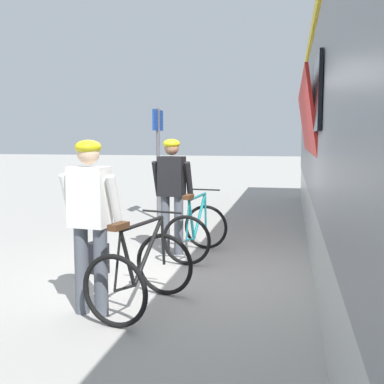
# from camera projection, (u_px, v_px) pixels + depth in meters

# --- Properties ---
(ground_plane) EXTENTS (80.00, 80.00, 0.00)m
(ground_plane) POSITION_uv_depth(u_px,v_px,m) (184.00, 276.00, 6.10)
(ground_plane) COLOR #A09E99
(cyclist_near_in_white) EXTENTS (0.64, 0.36, 1.76)m
(cyclist_near_in_white) POSITION_uv_depth(u_px,v_px,m) (90.00, 211.00, 4.66)
(cyclist_near_in_white) COLOR #4C515B
(cyclist_near_in_white) RESTS_ON ground
(cyclist_far_in_dark) EXTENTS (0.63, 0.35, 1.76)m
(cyclist_far_in_dark) POSITION_uv_depth(u_px,v_px,m) (172.00, 186.00, 7.13)
(cyclist_far_in_dark) COLOR #4C515B
(cyclist_far_in_dark) RESTS_ON ground
(bicycle_near_black) EXTENTS (0.91, 1.19, 0.99)m
(bicycle_near_black) POSITION_uv_depth(u_px,v_px,m) (141.00, 272.00, 4.85)
(bicycle_near_black) COLOR black
(bicycle_near_black) RESTS_ON ground
(bicycle_far_teal) EXTENTS (0.81, 1.13, 0.99)m
(bicycle_far_teal) POSITION_uv_depth(u_px,v_px,m) (197.00, 230.00, 7.05)
(bicycle_far_teal) COLOR black
(bicycle_far_teal) RESTS_ON ground
(backpack_on_platform) EXTENTS (0.33, 0.27, 0.40)m
(backpack_on_platform) POSITION_uv_depth(u_px,v_px,m) (97.00, 258.00, 6.21)
(backpack_on_platform) COLOR black
(backpack_on_platform) RESTS_ON ground
(platform_sign_post) EXTENTS (0.08, 0.70, 2.40)m
(platform_sign_post) POSITION_uv_depth(u_px,v_px,m) (158.00, 145.00, 10.10)
(platform_sign_post) COLOR #595B60
(platform_sign_post) RESTS_ON ground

